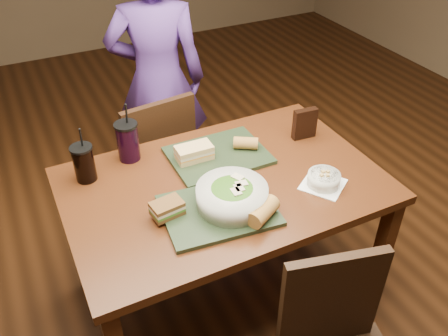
{
  "coord_description": "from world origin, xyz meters",
  "views": [
    {
      "loc": [
        -0.68,
        -1.39,
        1.96
      ],
      "look_at": [
        0.0,
        0.0,
        0.82
      ],
      "focal_mm": 38.0,
      "sensor_mm": 36.0,
      "label": 1
    }
  ],
  "objects": [
    {
      "name": "dining_table",
      "position": [
        0.0,
        0.0,
        0.66
      ],
      "size": [
        1.3,
        0.85,
        0.75
      ],
      "color": "#46210E",
      "rests_on": "ground"
    },
    {
      "name": "soup_bowl",
      "position": [
        0.35,
        -0.2,
        0.78
      ],
      "size": [
        0.22,
        0.22,
        0.07
      ],
      "color": "white",
      "rests_on": "dining_table"
    },
    {
      "name": "baguette_near",
      "position": [
        0.02,
        -0.28,
        0.8
      ],
      "size": [
        0.15,
        0.12,
        0.07
      ],
      "primitive_type": "cylinder",
      "rotation": [
        0.0,
        1.57,
        0.5
      ],
      "color": "#AD7533",
      "rests_on": "tray_near"
    },
    {
      "name": "salad_bowl",
      "position": [
        -0.05,
        -0.16,
        0.81
      ],
      "size": [
        0.27,
        0.27,
        0.09
      ],
      "color": "silver",
      "rests_on": "tray_near"
    },
    {
      "name": "sandwich_near",
      "position": [
        -0.29,
        -0.1,
        0.8
      ],
      "size": [
        0.13,
        0.09,
        0.05
      ],
      "color": "#593819",
      "rests_on": "tray_near"
    },
    {
      "name": "diner",
      "position": [
        0.07,
        1.0,
        0.76
      ],
      "size": [
        0.64,
        0.52,
        1.51
      ],
      "primitive_type": "imported",
      "rotation": [
        0.0,
        0.0,
        2.81
      ],
      "color": "#4E2C7A",
      "rests_on": "ground"
    },
    {
      "name": "tray_near",
      "position": [
        -0.1,
        -0.16,
        0.76
      ],
      "size": [
        0.45,
        0.36,
        0.02
      ],
      "primitive_type": "cube",
      "rotation": [
        0.0,
        0.0,
        -0.11
      ],
      "color": "black",
      "rests_on": "dining_table"
    },
    {
      "name": "tray_far",
      "position": [
        0.06,
        0.17,
        0.76
      ],
      "size": [
        0.42,
        0.32,
        0.02
      ],
      "primitive_type": "cube",
      "rotation": [
        0.0,
        0.0,
        -0.01
      ],
      "color": "black",
      "rests_on": "dining_table"
    },
    {
      "name": "sandwich_far",
      "position": [
        -0.05,
        0.18,
        0.8
      ],
      "size": [
        0.16,
        0.09,
        0.06
      ],
      "color": "tan",
      "rests_on": "tray_far"
    },
    {
      "name": "cup_cola",
      "position": [
        -0.5,
        0.27,
        0.83
      ],
      "size": [
        0.09,
        0.09,
        0.25
      ],
      "color": "black",
      "rests_on": "dining_table"
    },
    {
      "name": "cup_berry",
      "position": [
        -0.3,
        0.34,
        0.84
      ],
      "size": [
        0.1,
        0.1,
        0.27
      ],
      "color": "black",
      "rests_on": "dining_table"
    },
    {
      "name": "chair_far",
      "position": [
        -0.09,
        0.62,
        0.49
      ],
      "size": [
        0.43,
        0.43,
        0.88
      ],
      "color": "black",
      "rests_on": "ground"
    },
    {
      "name": "chip_bag",
      "position": [
        0.49,
        0.14,
        0.82
      ],
      "size": [
        0.11,
        0.04,
        0.15
      ],
      "primitive_type": "cube",
      "rotation": [
        0.0,
        0.0,
        -0.09
      ],
      "color": "black",
      "rests_on": "dining_table"
    },
    {
      "name": "ground",
      "position": [
        0.0,
        0.0,
        0.0
      ],
      "size": [
        6.0,
        6.0,
        0.0
      ],
      "primitive_type": "plane",
      "color": "#381C0B",
      "rests_on": "ground"
    },
    {
      "name": "baguette_far",
      "position": [
        0.19,
        0.16,
        0.8
      ],
      "size": [
        0.12,
        0.1,
        0.05
      ],
      "primitive_type": "cylinder",
      "rotation": [
        0.0,
        1.57,
        -0.55
      ],
      "color": "#AD7533",
      "rests_on": "tray_far"
    }
  ]
}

